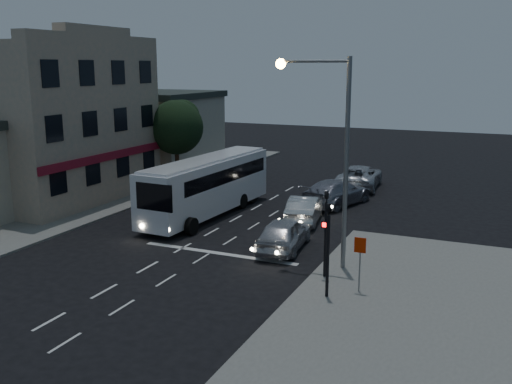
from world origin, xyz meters
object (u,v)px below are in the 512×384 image
at_px(traffic_signal_main, 326,224).
at_px(traffic_signal_side, 328,239).
at_px(streetlight, 332,139).
at_px(car_suv, 284,234).
at_px(car_sedan_b, 336,192).
at_px(car_sedan_a, 305,209).
at_px(tour_bus, 207,185).
at_px(car_sedan_c, 360,176).
at_px(regulatory_sign, 360,255).
at_px(street_tree, 176,125).

bearing_deg(traffic_signal_main, traffic_signal_side, -70.51).
bearing_deg(traffic_signal_side, streetlight, 105.70).
height_order(car_suv, car_sedan_b, car_sedan_b).
height_order(car_sedan_a, traffic_signal_main, traffic_signal_main).
bearing_deg(streetlight, car_sedan_b, 104.29).
distance_m(traffic_signal_main, streetlight, 3.61).
height_order(car_suv, traffic_signal_side, traffic_signal_side).
distance_m(tour_bus, car_sedan_a, 5.96).
bearing_deg(traffic_signal_main, streetlight, 100.20).
relative_size(car_sedan_c, traffic_signal_side, 1.45).
height_order(car_sedan_a, car_sedan_b, car_sedan_b).
xyz_separation_m(car_sedan_b, traffic_signal_main, (3.15, -12.80, 1.58)).
height_order(tour_bus, car_sedan_b, tour_bus).
bearing_deg(car_suv, regulatory_sign, 133.83).
distance_m(car_suv, car_sedan_a, 5.21).
height_order(car_sedan_a, street_tree, street_tree).
bearing_deg(traffic_signal_main, regulatory_sign, -30.84).
xyz_separation_m(car_sedan_b, regulatory_sign, (4.85, -13.81, 0.76)).
bearing_deg(street_tree, streetlight, -39.51).
bearing_deg(street_tree, traffic_signal_main, -42.03).
distance_m(car_sedan_a, traffic_signal_side, 11.20).
bearing_deg(tour_bus, car_sedan_c, 63.91).
xyz_separation_m(traffic_signal_side, street_tree, (-16.51, 16.22, 2.08)).
bearing_deg(tour_bus, street_tree, 135.31).
bearing_deg(tour_bus, car_suv, -30.18).
distance_m(car_sedan_c, traffic_signal_main, 19.06).
xyz_separation_m(tour_bus, street_tree, (-6.32, 6.96, 2.63)).
relative_size(traffic_signal_side, streetlight, 0.46).
bearing_deg(traffic_signal_side, car_sedan_a, 113.37).
bearing_deg(street_tree, car_sedan_a, -26.57).
height_order(car_sedan_a, regulatory_sign, regulatory_sign).
relative_size(car_sedan_b, regulatory_sign, 2.63).
height_order(car_sedan_c, regulatory_sign, regulatory_sign).
bearing_deg(streetlight, traffic_signal_main, -79.80).
height_order(traffic_signal_side, streetlight, streetlight).
bearing_deg(tour_bus, regulatory_sign, -33.50).
height_order(traffic_signal_main, street_tree, street_tree).
height_order(car_sedan_a, car_sedan_c, car_sedan_c).
bearing_deg(car_sedan_c, traffic_signal_main, 94.46).
relative_size(traffic_signal_main, traffic_signal_side, 1.00).
height_order(car_sedan_a, streetlight, streetlight).
bearing_deg(tour_bus, car_sedan_b, 44.16).
relative_size(car_suv, regulatory_sign, 2.13).
height_order(car_sedan_c, street_tree, street_tree).
bearing_deg(regulatory_sign, tour_bus, 143.43).
bearing_deg(car_sedan_b, streetlight, 119.35).
bearing_deg(car_sedan_c, car_sedan_b, 84.47).
distance_m(car_suv, traffic_signal_side, 6.42).
height_order(car_sedan_b, regulatory_sign, regulatory_sign).
height_order(car_sedan_b, street_tree, street_tree).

